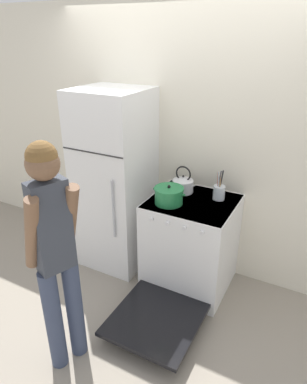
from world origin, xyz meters
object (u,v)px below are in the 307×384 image
tea_kettle (183,184)px  utensil_jar (219,192)px  stove_range (189,245)px  dutch_oven_pot (169,195)px  person (55,250)px  refrigerator (115,181)px

tea_kettle → utensil_jar: 0.35m
stove_range → utensil_jar: size_ratio=5.15×
dutch_oven_pot → person: bearing=-104.9°
utensil_jar → person: bearing=-115.3°
stove_range → tea_kettle: size_ratio=5.49×
stove_range → utensil_jar: (0.19, 0.18, 0.52)m
tea_kettle → person: 1.41m
refrigerator → utensil_jar: (1.04, 0.12, 0.06)m
stove_range → tea_kettle: 0.58m
dutch_oven_pot → tea_kettle: size_ratio=1.16×
stove_range → utensil_jar: 0.59m
refrigerator → person: 1.32m
person → stove_range: bearing=-0.6°
refrigerator → person: (0.39, -1.26, 0.07)m
tea_kettle → dutch_oven_pot: bearing=-92.7°
utensil_jar → dutch_oven_pot: bearing=-141.7°
tea_kettle → utensil_jar: utensil_jar is taller
tea_kettle → utensil_jar: size_ratio=0.94×
refrigerator → stove_range: 0.97m
refrigerator → tea_kettle: bearing=9.4°
refrigerator → tea_kettle: 0.71m
stove_range → person: person is taller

